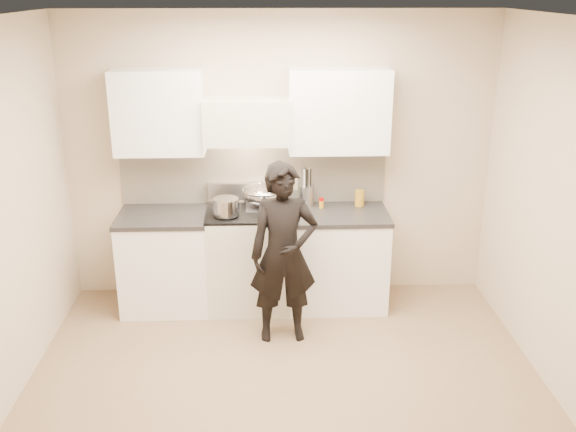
{
  "coord_description": "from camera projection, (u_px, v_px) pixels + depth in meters",
  "views": [
    {
      "loc": [
        -0.14,
        -4.12,
        2.91
      ],
      "look_at": [
        0.05,
        1.05,
        1.02
      ],
      "focal_mm": 40.0,
      "sensor_mm": 36.0,
      "label": 1
    }
  ],
  "objects": [
    {
      "name": "stove",
      "position": [
        249.0,
        258.0,
        6.03
      ],
      "size": [
        0.76,
        0.65,
        0.96
      ],
      "color": "beige",
      "rests_on": "ground"
    },
    {
      "name": "oil_glass",
      "position": [
        360.0,
        198.0,
        6.05
      ],
      "size": [
        0.09,
        0.09,
        0.15
      ],
      "color": "#B98620",
      "rests_on": "counter_right"
    },
    {
      "name": "utensil_crock",
      "position": [
        307.0,
        194.0,
        6.05
      ],
      "size": [
        0.13,
        0.13,
        0.36
      ],
      "color": "#BAB9BA",
      "rests_on": "counter_right"
    },
    {
      "name": "stock_pot",
      "position": [
        226.0,
        207.0,
        5.69
      ],
      "size": [
        0.32,
        0.27,
        0.15
      ],
      "color": "#AEAEB0",
      "rests_on": "stove"
    },
    {
      "name": "spice_jar",
      "position": [
        321.0,
        203.0,
        6.0
      ],
      "size": [
        0.04,
        0.04,
        0.1
      ],
      "color": "orange",
      "rests_on": "counter_right"
    },
    {
      "name": "counter_left",
      "position": [
        166.0,
        260.0,
        6.01
      ],
      "size": [
        0.82,
        0.67,
        0.92
      ],
      "color": "white",
      "rests_on": "ground"
    },
    {
      "name": "counter_right",
      "position": [
        337.0,
        258.0,
        6.06
      ],
      "size": [
        0.92,
        0.67,
        0.92
      ],
      "color": "white",
      "rests_on": "ground"
    },
    {
      "name": "room_shell",
      "position": [
        276.0,
        174.0,
        4.66
      ],
      "size": [
        4.04,
        3.54,
        2.7
      ],
      "color": "#C1AD91",
      "rests_on": "ground"
    },
    {
      "name": "person",
      "position": [
        284.0,
        254.0,
        5.34
      ],
      "size": [
        0.6,
        0.42,
        1.56
      ],
      "primitive_type": "imported",
      "rotation": [
        0.0,
        0.0,
        0.08
      ],
      "color": "black",
      "rests_on": "ground"
    },
    {
      "name": "ground_plane",
      "position": [
        286.0,
        390.0,
        4.86
      ],
      "size": [
        4.0,
        4.0,
        0.0
      ],
      "primitive_type": "plane",
      "color": "#846B4C"
    },
    {
      "name": "wok",
      "position": [
        262.0,
        194.0,
        5.95
      ],
      "size": [
        0.37,
        0.46,
        0.3
      ],
      "color": "#AEAEB0",
      "rests_on": "stove"
    }
  ]
}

